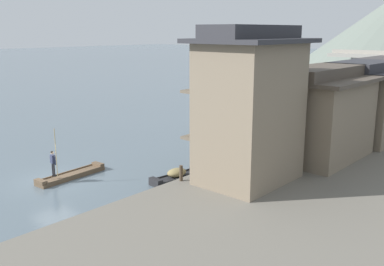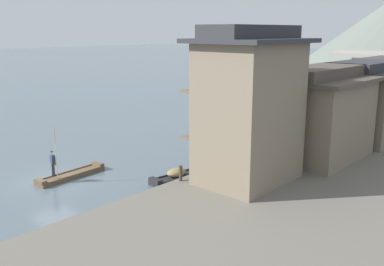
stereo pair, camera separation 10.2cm
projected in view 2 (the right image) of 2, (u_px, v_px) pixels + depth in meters
The scene contains 15 objects.
ground_plane at pixel (53, 180), 27.32m from camera, with size 400.00×400.00×0.00m, color slate.
boat_foreground_poled at pixel (71, 175), 27.88m from camera, with size 1.31×4.82×0.44m.
boatman_person at pixel (53, 160), 26.61m from camera, with size 0.57×0.28×3.04m.
boat_moored_nearest at pixel (376, 104), 54.74m from camera, with size 1.45×4.45×0.49m.
boat_moored_second at pixel (269, 100), 57.51m from camera, with size 5.71×1.36×0.71m.
boat_moored_third at pixel (177, 176), 27.26m from camera, with size 1.45×3.75×0.78m.
boat_moored_far at pixel (273, 131), 39.81m from camera, with size 3.60×4.96×0.63m.
boat_midriver_upstream at pixel (362, 110), 50.58m from camera, with size 1.61×5.37×0.64m.
boat_upstream_distant at pixel (260, 148), 34.27m from camera, with size 1.78×3.94×0.37m.
house_waterfront_nearest at pixel (249, 107), 24.25m from camera, with size 5.23×6.40×8.74m.
house_waterfront_second at pixel (317, 114), 29.35m from camera, with size 6.45×8.05×6.14m.
house_waterfront_tall at pixel (359, 102), 34.06m from camera, with size 6.84×6.27×6.14m.
house_waterfront_narrow at pixel (381, 93), 39.09m from camera, with size 5.69×6.44×6.14m.
mooring_post_dock_near at pixel (181, 173), 25.06m from camera, with size 0.20×0.20×0.91m, color #473828.
mooring_post_dock_mid at pixel (285, 138), 33.55m from camera, with size 0.20×0.20×0.74m, color #473828.
Camera 2 is at (23.81, -13.42, 9.17)m, focal length 40.79 mm.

